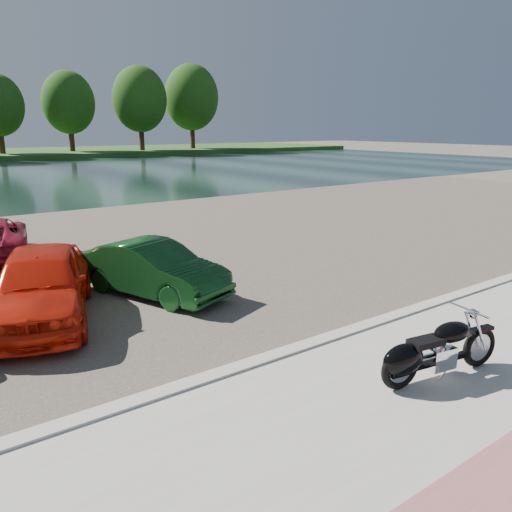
# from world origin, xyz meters

# --- Properties ---
(ground) EXTENTS (200.00, 200.00, 0.00)m
(ground) POSITION_xyz_m (0.00, 0.00, 0.00)
(ground) COLOR #595447
(ground) RESTS_ON ground
(promenade) EXTENTS (60.00, 6.00, 0.10)m
(promenade) POSITION_xyz_m (0.00, -1.00, 0.05)
(promenade) COLOR #A9A69F
(promenade) RESTS_ON ground
(kerb) EXTENTS (60.00, 0.30, 0.14)m
(kerb) POSITION_xyz_m (0.00, 2.00, 0.07)
(kerb) COLOR #A9A69F
(kerb) RESTS_ON ground
(parking_lot) EXTENTS (60.00, 18.00, 0.04)m
(parking_lot) POSITION_xyz_m (0.00, 11.00, 0.02)
(parking_lot) COLOR #413C34
(parking_lot) RESTS_ON ground
(motorcycle) EXTENTS (2.32, 0.82, 1.05)m
(motorcycle) POSITION_xyz_m (0.71, -0.05, 0.56)
(motorcycle) COLOR black
(motorcycle) RESTS_ON promenade
(car_4) EXTENTS (3.16, 4.80, 1.52)m
(car_4) POSITION_xyz_m (-3.44, 6.21, 0.80)
(car_4) COLOR red
(car_4) RESTS_ON parking_lot
(car_5) EXTENTS (2.60, 4.07, 1.27)m
(car_5) POSITION_xyz_m (-0.94, 6.34, 0.67)
(car_5) COLOR #113E18
(car_5) RESTS_ON parking_lot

